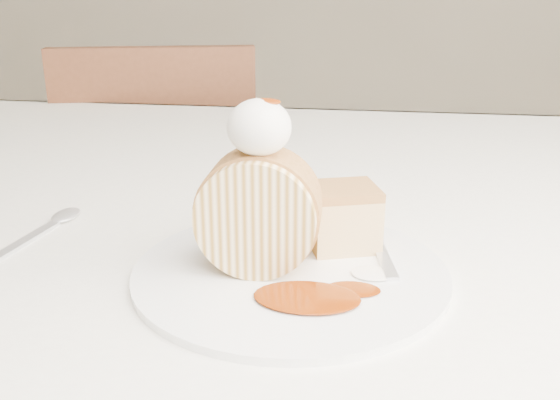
# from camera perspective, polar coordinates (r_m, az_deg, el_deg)

# --- Properties ---
(table) EXTENTS (1.40, 0.90, 0.75)m
(table) POSITION_cam_1_polar(r_m,az_deg,el_deg) (0.77, 1.22, -4.88)
(table) COLOR silver
(table) RESTS_ON ground
(chair_far) EXTENTS (0.49, 0.49, 0.85)m
(chair_far) POSITION_cam_1_polar(r_m,az_deg,el_deg) (1.45, -10.42, -0.54)
(chair_far) COLOR brown
(chair_far) RESTS_ON ground
(plate) EXTENTS (0.32, 0.32, 0.01)m
(plate) POSITION_cam_1_polar(r_m,az_deg,el_deg) (0.51, 0.96, -6.60)
(plate) COLOR white
(plate) RESTS_ON table
(roulade_slice) EXTENTS (0.10, 0.05, 0.09)m
(roulade_slice) POSITION_cam_1_polar(r_m,az_deg,el_deg) (0.49, -1.99, -1.16)
(roulade_slice) COLOR #FFE4B1
(roulade_slice) RESTS_ON plate
(cake_chunk) EXTENTS (0.07, 0.07, 0.05)m
(cake_chunk) POSITION_cam_1_polar(r_m,az_deg,el_deg) (0.54, 5.77, -1.90)
(cake_chunk) COLOR #B07442
(cake_chunk) RESTS_ON plate
(whipped_cream) EXTENTS (0.05, 0.05, 0.04)m
(whipped_cream) POSITION_cam_1_polar(r_m,az_deg,el_deg) (0.47, -1.91, 6.66)
(whipped_cream) COLOR white
(whipped_cream) RESTS_ON roulade_slice
(caramel_drizzle) EXTENTS (0.02, 0.02, 0.01)m
(caramel_drizzle) POSITION_cam_1_polar(r_m,az_deg,el_deg) (0.47, -1.42, 9.62)
(caramel_drizzle) COLOR #722604
(caramel_drizzle) RESTS_ON whipped_cream
(caramel_pool) EXTENTS (0.09, 0.07, 0.00)m
(caramel_pool) POSITION_cam_1_polar(r_m,az_deg,el_deg) (0.46, 2.48, -8.86)
(caramel_pool) COLOR #722604
(caramel_pool) RESTS_ON plate
(fork) EXTENTS (0.05, 0.15, 0.00)m
(fork) POSITION_cam_1_polar(r_m,az_deg,el_deg) (0.54, 9.14, -4.59)
(fork) COLOR silver
(fork) RESTS_ON plate
(spoon) EXTENTS (0.04, 0.15, 0.00)m
(spoon) POSITION_cam_1_polar(r_m,az_deg,el_deg) (0.61, -22.98, -3.93)
(spoon) COLOR silver
(spoon) RESTS_ON table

